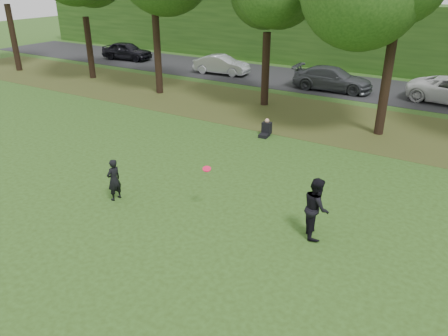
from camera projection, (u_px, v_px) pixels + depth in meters
name	position (u px, v px, depth m)	size (l,w,h in m)	color
ground	(147.00, 225.00, 13.53)	(120.00, 120.00, 0.00)	#2B4515
leaf_litter	(306.00, 117.00, 23.60)	(60.00, 7.00, 0.01)	#51411D
street	(351.00, 86.00, 29.79)	(70.00, 7.00, 0.02)	black
far_hedge	(378.00, 38.00, 33.42)	(70.00, 3.00, 5.00)	#1E4413
player_left	(114.00, 180.00, 14.76)	(0.54, 0.35, 1.48)	black
player_right	(316.00, 208.00, 12.64)	(0.90, 0.70, 1.86)	black
parked_cars	(342.00, 78.00, 28.64)	(41.45, 3.36, 1.54)	black
frisbee	(207.00, 169.00, 13.72)	(0.32, 0.33, 0.13)	#F91544
seated_person	(266.00, 129.00, 20.76)	(0.46, 0.76, 0.83)	black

